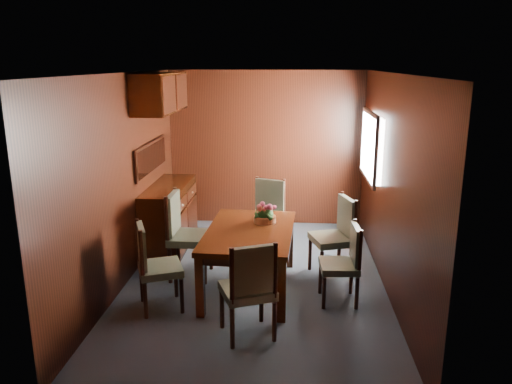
# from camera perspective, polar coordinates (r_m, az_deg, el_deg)

# --- Properties ---
(ground) EXTENTS (4.50, 4.50, 0.00)m
(ground) POSITION_cam_1_polar(r_m,az_deg,el_deg) (6.00, -0.11, -10.13)
(ground) COLOR #363F4A
(ground) RESTS_ON ground
(room_shell) EXTENTS (3.06, 4.52, 2.41)m
(room_shell) POSITION_cam_1_polar(r_m,az_deg,el_deg) (5.85, -0.90, 5.96)
(room_shell) COLOR black
(room_shell) RESTS_ON ground
(sideboard) EXTENTS (0.48, 1.40, 0.90)m
(sideboard) POSITION_cam_1_polar(r_m,az_deg,el_deg) (6.96, -9.82, -2.84)
(sideboard) COLOR black
(sideboard) RESTS_ON ground
(dining_table) EXTENTS (1.02, 1.56, 0.71)m
(dining_table) POSITION_cam_1_polar(r_m,az_deg,el_deg) (5.59, -0.72, -5.30)
(dining_table) COLOR black
(dining_table) RESTS_ON ground
(chair_left_near) EXTENTS (0.56, 0.57, 0.94)m
(chair_left_near) POSITION_cam_1_polar(r_m,az_deg,el_deg) (5.29, -11.71, -7.83)
(chair_left_near) COLOR black
(chair_left_near) RESTS_ON ground
(chair_left_far) EXTENTS (0.48, 0.50, 1.05)m
(chair_left_far) POSITION_cam_1_polar(r_m,az_deg,el_deg) (6.00, -8.30, -4.32)
(chair_left_far) COLOR black
(chair_left_far) RESTS_ON ground
(chair_right_near) EXTENTS (0.42, 0.43, 0.87)m
(chair_right_near) POSITION_cam_1_polar(r_m,az_deg,el_deg) (5.43, 10.19, -7.56)
(chair_right_near) COLOR black
(chair_right_near) RESTS_ON ground
(chair_right_far) EXTENTS (0.56, 0.58, 0.98)m
(chair_right_far) POSITION_cam_1_polar(r_m,az_deg,el_deg) (6.07, 9.30, -4.50)
(chair_right_far) COLOR black
(chair_right_far) RESTS_ON ground
(chair_head) EXTENTS (0.59, 0.58, 0.97)m
(chair_head) POSITION_cam_1_polar(r_m,az_deg,el_deg) (4.63, -0.72, -10.59)
(chair_head) COLOR black
(chair_head) RESTS_ON ground
(chair_foot) EXTENTS (0.58, 0.57, 0.97)m
(chair_foot) POSITION_cam_1_polar(r_m,az_deg,el_deg) (6.84, 1.26, -2.12)
(chair_foot) COLOR black
(chair_foot) RESTS_ON ground
(flower_centerpiece) EXTENTS (0.28, 0.28, 0.28)m
(flower_centerpiece) POSITION_cam_1_polar(r_m,az_deg,el_deg) (5.76, 1.03, -2.24)
(flower_centerpiece) COLOR #AE6035
(flower_centerpiece) RESTS_ON dining_table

